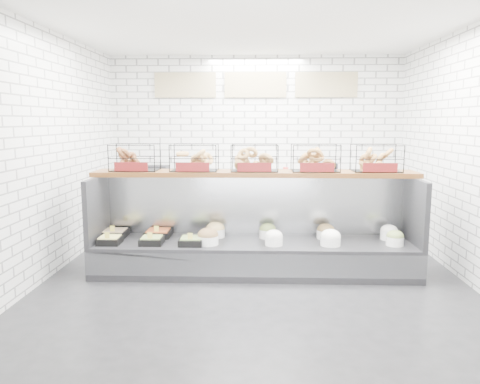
{
  "coord_description": "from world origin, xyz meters",
  "views": [
    {
      "loc": [
        0.02,
        -5.41,
        1.89
      ],
      "look_at": [
        -0.18,
        0.45,
        1.0
      ],
      "focal_mm": 35.0,
      "sensor_mm": 36.0,
      "label": 1
    }
  ],
  "objects": [
    {
      "name": "bagel_shelf",
      "position": [
        0.0,
        0.52,
        1.38
      ],
      "size": [
        4.1,
        0.5,
        0.4
      ],
      "color": "#47260F",
      "rests_on": "display_case"
    },
    {
      "name": "display_case",
      "position": [
        -0.0,
        0.34,
        0.33
      ],
      "size": [
        4.0,
        0.9,
        1.2
      ],
      "color": "black",
      "rests_on": "ground"
    },
    {
      "name": "prep_counter",
      "position": [
        -0.01,
        2.43,
        0.47
      ],
      "size": [
        4.0,
        0.6,
        1.2
      ],
      "color": "#93969B",
      "rests_on": "ground"
    },
    {
      "name": "room_shell",
      "position": [
        0.0,
        0.6,
        2.06
      ],
      "size": [
        5.02,
        5.51,
        3.01
      ],
      "color": "silver",
      "rests_on": "ground"
    },
    {
      "name": "ground",
      "position": [
        0.0,
        0.0,
        0.0
      ],
      "size": [
        5.5,
        5.5,
        0.0
      ],
      "primitive_type": "plane",
      "color": "black",
      "rests_on": "ground"
    }
  ]
}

